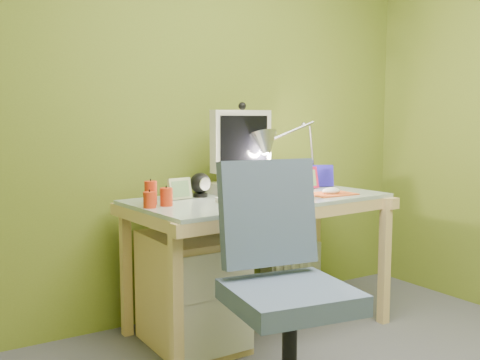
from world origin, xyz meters
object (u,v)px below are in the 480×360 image
monitor (241,146)px  desk (259,263)px  radiator (291,270)px  desk_lamp (305,140)px  task_chair (290,293)px

monitor → desk: bearing=-94.4°
radiator → desk_lamp: bearing=-89.4°
task_chair → desk_lamp: bearing=58.0°
desk → monitor: (0.00, 0.18, 0.63)m
desk_lamp → radiator: bearing=77.5°
radiator → task_chair: bearing=-122.3°
task_chair → monitor: bearing=77.5°
desk → task_chair: (-0.37, -0.76, 0.11)m
task_chair → radiator: task_chair is taller
desk_lamp → task_chair: desk_lamp is taller
monitor → desk_lamp: desk_lamp is taller
desk → desk_lamp: bearing=17.8°
task_chair → radiator: 1.40m
desk_lamp → desk: bearing=-166.0°
desk → monitor: 0.65m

